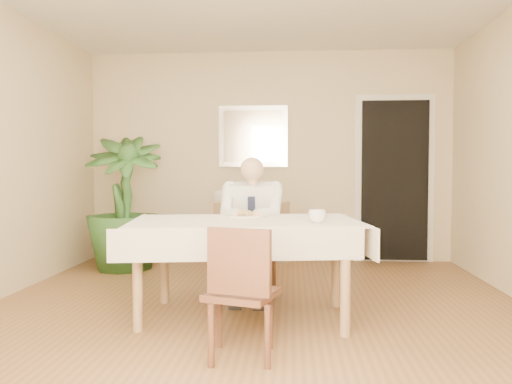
# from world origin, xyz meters

# --- Properties ---
(room) EXTENTS (5.00, 5.02, 2.60)m
(room) POSITION_xyz_m (0.00, 0.00, 1.30)
(room) COLOR brown
(room) RESTS_ON ground
(window) EXTENTS (1.34, 0.04, 1.44)m
(window) POSITION_xyz_m (0.00, -2.47, 1.45)
(window) COLOR white
(window) RESTS_ON room
(doorway) EXTENTS (0.96, 0.07, 2.10)m
(doorway) POSITION_xyz_m (1.55, 2.46, 1.00)
(doorway) COLOR white
(doorway) RESTS_ON ground
(mirror) EXTENTS (0.86, 0.04, 0.76)m
(mirror) POSITION_xyz_m (-0.19, 2.47, 1.55)
(mirror) COLOR silver
(mirror) RESTS_ON room
(dining_table) EXTENTS (1.85, 1.25, 0.75)m
(dining_table) POSITION_xyz_m (-0.06, 0.00, 0.67)
(dining_table) COLOR olive
(dining_table) RESTS_ON ground
(chair_far) EXTENTS (0.44, 0.44, 0.91)m
(chair_far) POSITION_xyz_m (-0.06, 0.88, 0.52)
(chair_far) COLOR #412418
(chair_far) RESTS_ON ground
(chair_near) EXTENTS (0.47, 0.48, 0.80)m
(chair_near) POSITION_xyz_m (-0.00, -0.87, 0.45)
(chair_near) COLOR #412418
(chair_near) RESTS_ON ground
(seated_man) EXTENTS (0.48, 0.72, 1.24)m
(seated_man) POSITION_xyz_m (-0.06, 0.59, 0.69)
(seated_man) COLOR white
(seated_man) RESTS_ON ground
(plate) EXTENTS (0.26, 0.26, 0.02)m
(plate) POSITION_xyz_m (-0.08, 0.23, 0.76)
(plate) COLOR white
(plate) RESTS_ON dining_table
(food) EXTENTS (0.14, 0.14, 0.06)m
(food) POSITION_xyz_m (-0.08, 0.23, 0.78)
(food) COLOR olive
(food) RESTS_ON dining_table
(knife) EXTENTS (0.01, 0.13, 0.01)m
(knife) POSITION_xyz_m (-0.04, 0.17, 0.78)
(knife) COLOR silver
(knife) RESTS_ON dining_table
(fork) EXTENTS (0.01, 0.13, 0.01)m
(fork) POSITION_xyz_m (-0.12, 0.17, 0.78)
(fork) COLOR silver
(fork) RESTS_ON dining_table
(coffee_mug) EXTENTS (0.16, 0.16, 0.10)m
(coffee_mug) POSITION_xyz_m (0.48, -0.17, 0.80)
(coffee_mug) COLOR white
(coffee_mug) RESTS_ON dining_table
(sideboard) EXTENTS (0.92, 0.33, 0.73)m
(sideboard) POSITION_xyz_m (-0.19, 2.32, 0.37)
(sideboard) COLOR olive
(sideboard) RESTS_ON ground
(photo_frame_left) EXTENTS (0.10, 0.02, 0.14)m
(photo_frame_left) POSITION_xyz_m (-0.61, 2.36, 0.80)
(photo_frame_left) COLOR silver
(photo_frame_left) RESTS_ON sideboard
(photo_frame_center) EXTENTS (0.10, 0.02, 0.14)m
(photo_frame_center) POSITION_xyz_m (-0.35, 2.38, 0.80)
(photo_frame_center) COLOR silver
(photo_frame_center) RESTS_ON sideboard
(photo_frame_right) EXTENTS (0.10, 0.02, 0.14)m
(photo_frame_right) POSITION_xyz_m (-0.07, 2.36, 0.80)
(photo_frame_right) COLOR silver
(photo_frame_right) RESTS_ON sideboard
(potted_palm) EXTENTS (1.01, 1.01, 1.53)m
(potted_palm) POSITION_xyz_m (-1.61, 1.76, 0.76)
(potted_palm) COLOR #244C1C
(potted_palm) RESTS_ON ground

